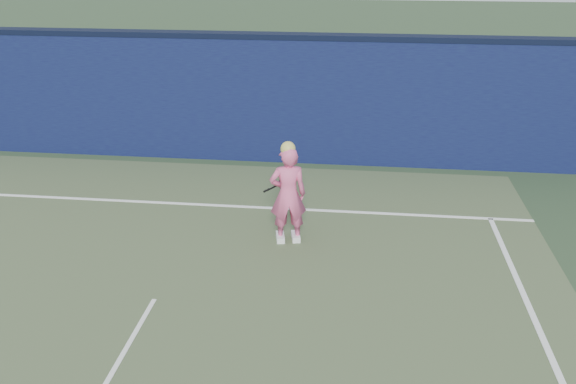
# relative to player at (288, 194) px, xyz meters

# --- Properties ---
(ground) EXTENTS (80.00, 80.00, 0.00)m
(ground) POSITION_rel_player_xyz_m (-1.53, -2.87, -0.77)
(ground) COLOR #2C3E26
(ground) RESTS_ON ground
(backstop_wall) EXTENTS (24.00, 0.40, 2.50)m
(backstop_wall) POSITION_rel_player_xyz_m (-1.53, 3.63, 0.48)
(backstop_wall) COLOR #0D0F39
(backstop_wall) RESTS_ON ground
(wall_cap) EXTENTS (24.00, 0.42, 0.10)m
(wall_cap) POSITION_rel_player_xyz_m (-1.53, 3.63, 1.78)
(wall_cap) COLOR black
(wall_cap) RESTS_ON backstop_wall
(player) EXTENTS (0.62, 0.47, 1.61)m
(player) POSITION_rel_player_xyz_m (0.00, 0.00, 0.00)
(player) COLOR #E5598C
(player) RESTS_ON ground
(racket) EXTENTS (0.44, 0.31, 0.27)m
(racket) POSITION_rel_player_xyz_m (-0.12, 0.47, -0.01)
(racket) COLOR black
(racket) RESTS_ON ground
(court_lines) EXTENTS (11.00, 12.04, 0.01)m
(court_lines) POSITION_rel_player_xyz_m (-1.53, -3.20, -0.76)
(court_lines) COLOR white
(court_lines) RESTS_ON court_surface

